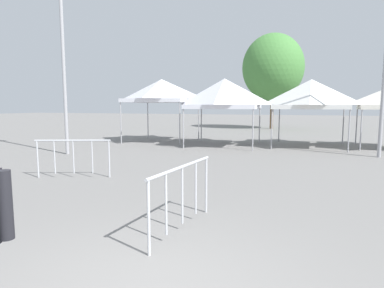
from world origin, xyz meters
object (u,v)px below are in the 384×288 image
at_px(tree_behind_tents_center, 273,68).
at_px(canopy_tent_right_of_center, 162,91).
at_px(crowd_barrier_near_person, 73,151).
at_px(canopy_tent_left_of_center, 311,94).
at_px(canopy_tent_behind_center, 224,94).
at_px(light_pole_opposite_side, 62,40).
at_px(crowd_barrier_by_lift, 182,185).

bearing_deg(tree_behind_tents_center, canopy_tent_right_of_center, -111.28).
bearing_deg(crowd_barrier_near_person, canopy_tent_left_of_center, 56.62).
relative_size(canopy_tent_right_of_center, canopy_tent_behind_center, 1.01).
bearing_deg(canopy_tent_left_of_center, crowd_barrier_near_person, -123.38).
bearing_deg(crowd_barrier_near_person, light_pole_opposite_side, 132.07).
distance_m(light_pole_opposite_side, tree_behind_tents_center, 19.24).
bearing_deg(light_pole_opposite_side, crowd_barrier_by_lift, -39.67).
xyz_separation_m(tree_behind_tents_center, crowd_barrier_near_person, (-3.33, -21.66, -4.48)).
distance_m(canopy_tent_right_of_center, canopy_tent_left_of_center, 7.83).
bearing_deg(crowd_barrier_by_lift, canopy_tent_behind_center, 100.28).
bearing_deg(crowd_barrier_near_person, tree_behind_tents_center, 81.25).
height_order(canopy_tent_behind_center, crowd_barrier_by_lift, canopy_tent_behind_center).
distance_m(light_pole_opposite_side, crowd_barrier_near_person, 6.20).
relative_size(canopy_tent_behind_center, crowd_barrier_near_person, 1.79).
bearing_deg(canopy_tent_left_of_center, canopy_tent_behind_center, -166.03).
relative_size(canopy_tent_behind_center, light_pole_opposite_side, 0.43).
distance_m(canopy_tent_left_of_center, tree_behind_tents_center, 12.70).
relative_size(light_pole_opposite_side, tree_behind_tents_center, 1.01).
bearing_deg(canopy_tent_left_of_center, crowd_barrier_by_lift, -99.44).
xyz_separation_m(canopy_tent_behind_center, crowd_barrier_by_lift, (2.04, -11.26, -1.85)).
distance_m(canopy_tent_left_of_center, crowd_barrier_by_lift, 12.57).
height_order(canopy_tent_behind_center, canopy_tent_left_of_center, canopy_tent_behind_center).
relative_size(canopy_tent_behind_center, tree_behind_tents_center, 0.44).
relative_size(canopy_tent_right_of_center, crowd_barrier_by_lift, 1.71).
height_order(canopy_tent_left_of_center, crowd_barrier_near_person, canopy_tent_left_of_center).
relative_size(canopy_tent_right_of_center, light_pole_opposite_side, 0.44).
xyz_separation_m(canopy_tent_right_of_center, crowd_barrier_near_person, (1.49, -9.29, -2.07)).
relative_size(canopy_tent_left_of_center, crowd_barrier_by_lift, 1.68).
xyz_separation_m(canopy_tent_behind_center, crowd_barrier_near_person, (-2.25, -8.60, -1.85)).
distance_m(tree_behind_tents_center, crowd_barrier_by_lift, 24.75).
bearing_deg(light_pole_opposite_side, tree_behind_tents_center, 70.06).
height_order(canopy_tent_right_of_center, crowd_barrier_near_person, canopy_tent_right_of_center).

